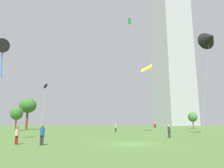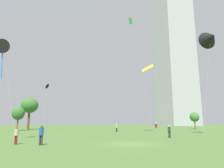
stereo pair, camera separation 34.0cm
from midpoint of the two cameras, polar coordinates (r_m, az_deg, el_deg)
The scene contains 15 objects.
ground at distance 19.40m, azimuth 5.81°, elevation -16.47°, with size 280.00×280.00×0.00m, color #476B30.
person_standing_0 at distance 18.94m, azimuth -18.90°, elevation -13.09°, with size 0.38×0.38×1.71m.
person_standing_1 at distance 20.41m, azimuth -25.00°, elevation -12.70°, with size 0.35×0.35×1.57m.
person_standing_2 at distance 27.24m, azimuth 16.25°, elevation -12.53°, with size 0.35×0.35×1.58m.
person_standing_3 at distance 41.54m, azimuth 1.55°, elevation -12.09°, with size 0.38×0.38×1.72m.
person_standing_4 at distance 41.81m, azimuth 12.60°, elevation -11.72°, with size 0.41×0.41×1.85m.
kite_flying_0 at distance 43.95m, azimuth 10.24°, elevation 4.48°, with size 7.98×3.66×14.26m.
kite_flying_2 at distance 36.25m, azimuth 26.32°, elevation 11.62°, with size 3.74×2.22×16.54m.
kite_flying_3 at distance 25.51m, azimuth -27.99°, elevation 9.27°, with size 2.41×2.23×11.04m.
kite_flying_4 at distance 53.82m, azimuth 5.55°, elevation 17.23°, with size 5.07×1.53×28.11m.
kite_flying_5 at distance 58.21m, azimuth -17.72°, elevation -0.61°, with size 1.73×9.74×12.44m.
park_tree_0 at distance 64.87m, azimuth 22.45°, elevation -8.63°, with size 2.65×2.65×4.92m.
park_tree_1 at distance 53.13m, azimuth -24.81°, elevation -7.55°, with size 2.89×2.89×5.64m.
park_tree_2 at distance 60.02m, azimuth -22.12°, elevation -5.72°, with size 4.48×4.48×8.56m.
distant_highrise_0 at distance 132.80m, azimuth 17.15°, elevation 7.76°, with size 18.24×20.31×86.14m, color #A8A8AD.
Camera 2 is at (-4.70, -18.71, 1.94)m, focal length 32.30 mm.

